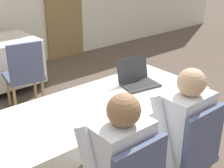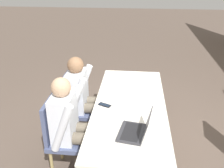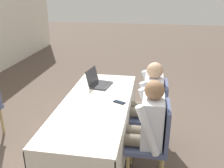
# 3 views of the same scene
# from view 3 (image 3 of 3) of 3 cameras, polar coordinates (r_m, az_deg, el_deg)

# --- Properties ---
(ground_plane) EXTENTS (24.00, 24.00, 0.00)m
(ground_plane) POSITION_cam_3_polar(r_m,az_deg,el_deg) (3.36, -3.56, -15.50)
(ground_plane) COLOR brown
(conference_table_near) EXTENTS (2.00, 0.80, 0.73)m
(conference_table_near) POSITION_cam_3_polar(r_m,az_deg,el_deg) (3.06, -3.80, -7.12)
(conference_table_near) COLOR white
(conference_table_near) RESTS_ON ground_plane
(laptop) EXTENTS (0.37, 0.33, 0.23)m
(laptop) POSITION_cam_3_polar(r_m,az_deg,el_deg) (3.46, -3.07, 0.38)
(laptop) COLOR #333338
(laptop) RESTS_ON conference_table_near
(cell_phone) EXTENTS (0.12, 0.16, 0.01)m
(cell_phone) POSITION_cam_3_polar(r_m,az_deg,el_deg) (2.97, 1.66, -4.17)
(cell_phone) COLOR black
(cell_phone) RESTS_ON conference_table_near
(paper_beside_laptop) EXTENTS (0.31, 0.35, 0.00)m
(paper_beside_laptop) POSITION_cam_3_polar(r_m,az_deg,el_deg) (2.67, -0.91, -7.44)
(paper_beside_laptop) COLOR white
(paper_beside_laptop) RESTS_ON conference_table_near
(paper_centre_table) EXTENTS (0.29, 0.34, 0.00)m
(paper_centre_table) POSITION_cam_3_polar(r_m,az_deg,el_deg) (2.40, -7.90, -11.25)
(paper_centre_table) COLOR white
(paper_centre_table) RESTS_ON conference_table_near
(chair_near_left) EXTENTS (0.44, 0.44, 0.91)m
(chair_near_left) POSITION_cam_3_polar(r_m,az_deg,el_deg) (2.76, 9.51, -12.28)
(chair_near_left) COLOR tan
(chair_near_left) RESTS_ON ground_plane
(chair_near_right) EXTENTS (0.44, 0.44, 0.91)m
(chair_near_right) POSITION_cam_3_polar(r_m,az_deg,el_deg) (3.29, 9.63, -6.33)
(chair_near_right) COLOR tan
(chair_near_right) RESTS_ON ground_plane
(person_checkered_shirt) EXTENTS (0.50, 0.52, 1.17)m
(person_checkered_shirt) POSITION_cam_3_polar(r_m,az_deg,el_deg) (2.67, 7.48, -9.30)
(person_checkered_shirt) COLOR #665B4C
(person_checkered_shirt) RESTS_ON ground_plane
(person_white_shirt) EXTENTS (0.50, 0.52, 1.17)m
(person_white_shirt) POSITION_cam_3_polar(r_m,az_deg,el_deg) (3.22, 7.96, -3.71)
(person_white_shirt) COLOR #665B4C
(person_white_shirt) RESTS_ON ground_plane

